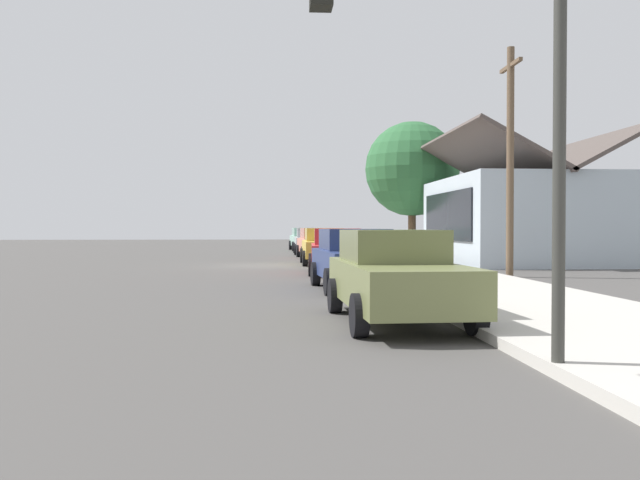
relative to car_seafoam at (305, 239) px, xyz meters
The scene contains 14 objects.
ground_plane 18.85m from the car_seafoam, ahead, with size 120.00×120.00×0.00m, color #4C4947.
sidewalk_curb 18.88m from the car_seafoam, ahead, with size 60.00×4.20×0.16m, color beige.
car_seafoam is the anchor object (origin of this frame).
car_silver 6.36m from the car_seafoam, ahead, with size 4.49×2.06×1.59m.
car_coral 11.79m from the car_seafoam, ahead, with size 4.78×2.24×1.59m.
car_mustard 17.67m from the car_seafoam, ahead, with size 4.70×2.08×1.59m.
car_cherry 23.47m from the car_seafoam, ahead, with size 4.60×2.23×1.59m.
car_navy 29.63m from the car_seafoam, ahead, with size 4.55×2.28×1.59m.
car_olive 35.66m from the car_seafoam, ahead, with size 4.69×2.13×1.59m.
storefront_building 19.60m from the car_seafoam, 28.38° to the left, with size 10.28×7.55×5.94m.
shade_tree 11.95m from the car_seafoam, 30.07° to the left, with size 5.34×5.34×7.60m.
traffic_light_main 40.04m from the car_seafoam, ahead, with size 0.37×2.79×5.20m.
utility_pole_wooden 26.49m from the car_seafoam, 12.10° to the left, with size 1.80×0.24×7.50m.
fire_hydrant_red 25.39m from the car_seafoam, ahead, with size 0.22×0.22×0.71m.
Camera 1 is at (28.38, 0.50, 1.64)m, focal length 37.42 mm.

